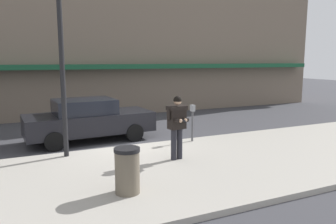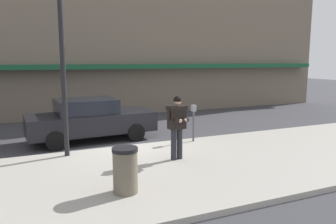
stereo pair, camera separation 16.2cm
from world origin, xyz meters
TOP-DOWN VIEW (x-y plane):
  - ground_plane at (0.00, 0.00)m, footprint 80.00×80.00m
  - sidewalk at (1.00, -2.85)m, footprint 32.00×5.30m
  - curb_paint_line at (1.00, 0.05)m, footprint 28.00×0.12m
  - parked_sedan_mid at (-0.84, 1.51)m, footprint 4.60×2.13m
  - man_texting_on_phone at (0.88, -2.27)m, footprint 0.65×0.62m
  - street_lamp_post at (-1.93, -0.65)m, footprint 0.36×0.36m
  - parking_meter at (2.30, -0.60)m, footprint 0.12×0.18m
  - trash_bin at (-1.13, -3.98)m, footprint 0.55×0.55m

SIDE VIEW (x-z plane):
  - ground_plane at x=0.00m, z-range 0.00..0.00m
  - curb_paint_line at x=1.00m, z-range 0.00..0.01m
  - sidewalk at x=1.00m, z-range 0.00..0.14m
  - trash_bin at x=-1.13m, z-range 0.14..1.12m
  - parked_sedan_mid at x=-0.84m, z-range 0.02..1.56m
  - parking_meter at x=2.30m, z-range 0.33..1.60m
  - man_texting_on_phone at x=0.88m, z-range 0.35..2.15m
  - street_lamp_post at x=-1.93m, z-range 0.70..5.58m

